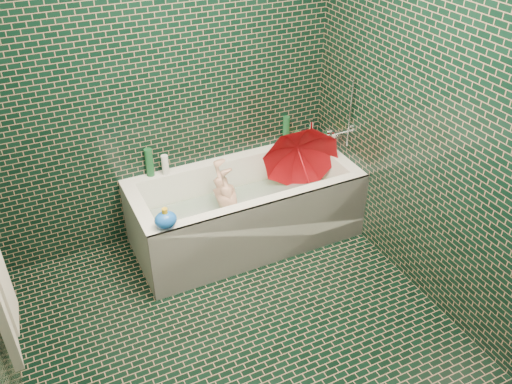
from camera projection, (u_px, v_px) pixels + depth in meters
name	position (u px, v px, depth m)	size (l,w,h in m)	color
floor	(249.00, 349.00, 3.37)	(2.80, 2.80, 0.00)	black
wall_back	(161.00, 81.00, 3.72)	(2.80, 2.80, 0.00)	black
wall_right	(450.00, 127.00, 3.15)	(2.80, 2.80, 0.00)	black
bathtub	(246.00, 216.00, 4.17)	(1.70, 0.75, 0.55)	white
bath_mat	(245.00, 221.00, 4.21)	(1.35, 0.47, 0.01)	green
water	(245.00, 206.00, 4.13)	(1.48, 0.53, 0.00)	silver
faucet	(341.00, 130.00, 4.16)	(0.18, 0.19, 0.55)	silver
child	(231.00, 209.00, 4.08)	(0.29, 0.19, 0.79)	tan
umbrella	(304.00, 167.00, 4.11)	(0.58, 0.58, 0.51)	red
soap_bottle_a	(314.00, 138.00, 4.51)	(0.10, 0.10, 0.27)	white
soap_bottle_b	(305.00, 141.00, 4.46)	(0.10, 0.10, 0.21)	#451F77
soap_bottle_c	(298.00, 142.00, 4.46)	(0.15, 0.15, 0.19)	#154C27
bottle_right_tall	(286.00, 130.00, 4.38)	(0.06, 0.06, 0.24)	#154C27
bottle_right_pump	(311.00, 130.00, 4.46)	(0.05, 0.05, 0.17)	silver
bottle_left_tall	(149.00, 162.00, 3.97)	(0.06, 0.06, 0.22)	#154C27
bottle_left_short	(165.00, 165.00, 4.00)	(0.05, 0.05, 0.16)	white
rubber_duck	(303.00, 138.00, 4.44)	(0.11, 0.09, 0.09)	gold
bath_toy	(166.00, 220.00, 3.46)	(0.16, 0.13, 0.14)	blue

